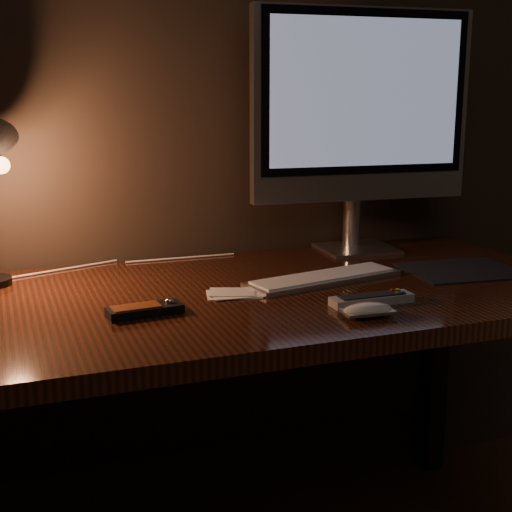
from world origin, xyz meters
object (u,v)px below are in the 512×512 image
object	(u,v)px
mouse	(368,312)
tv_remote	(372,299)
desk	(235,335)
keyboard	(323,278)
monitor	(362,111)
media_remote	(145,310)

from	to	relation	value
mouse	tv_remote	distance (m)	0.09
desk	tv_remote	xyz separation A→B (m)	(0.22, -0.26, 0.14)
mouse	tv_remote	size ratio (longest dim) A/B	0.57
desk	tv_remote	size ratio (longest dim) A/B	8.82
desk	mouse	size ratio (longest dim) A/B	15.56
keyboard	tv_remote	distance (m)	0.21
desk	keyboard	xyz separation A→B (m)	(0.20, -0.06, 0.14)
keyboard	mouse	distance (m)	0.28
monitor	mouse	xyz separation A→B (m)	(-0.27, -0.55, -0.38)
monitor	tv_remote	xyz separation A→B (m)	(-0.22, -0.47, -0.38)
media_remote	tv_remote	bearing A→B (deg)	-16.35
keyboard	mouse	size ratio (longest dim) A/B	3.79
mouse	media_remote	distance (m)	0.44
mouse	keyboard	bearing A→B (deg)	85.53
desk	monitor	size ratio (longest dim) A/B	2.45
desk	media_remote	world-z (taller)	media_remote
media_remote	monitor	bearing A→B (deg)	23.97
keyboard	tv_remote	xyz separation A→B (m)	(0.01, -0.21, 0.00)
desk	keyboard	bearing A→B (deg)	-15.57
keyboard	media_remote	xyz separation A→B (m)	(-0.45, -0.11, 0.00)
media_remote	mouse	bearing A→B (deg)	-27.21
desk	mouse	xyz separation A→B (m)	(0.16, -0.34, 0.14)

